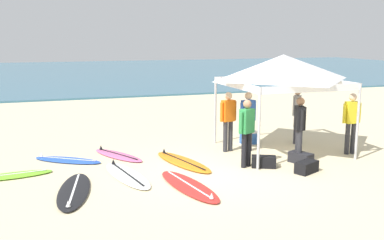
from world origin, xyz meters
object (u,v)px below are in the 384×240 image
(person_yellow, at_px, (351,119))
(gear_bag_near_tent, at_px, (264,162))
(canopy_tent, at_px, (283,68))
(gear_bag_on_sand, at_px, (301,158))
(surfboard_lime, at_px, (9,176))
(surfboard_black, at_px, (74,191))
(surfboard_pink, at_px, (118,155))
(surfboard_orange, at_px, (183,162))
(person_grey, at_px, (297,112))
(person_green, at_px, (247,129))
(surfboard_white, at_px, (127,175))
(person_blue, at_px, (248,117))
(cooler_box, at_px, (249,137))
(surfboard_blue, at_px, (67,160))
(person_orange, at_px, (228,117))
(surfboard_red, at_px, (189,186))
(gear_bag_by_pole, at_px, (307,167))
(person_black, at_px, (299,125))

(person_yellow, height_order, gear_bag_near_tent, person_yellow)
(canopy_tent, bearing_deg, gear_bag_on_sand, -95.60)
(canopy_tent, relative_size, gear_bag_on_sand, 5.03)
(canopy_tent, height_order, surfboard_lime, canopy_tent)
(surfboard_black, height_order, surfboard_pink, same)
(surfboard_orange, bearing_deg, person_grey, 13.81)
(surfboard_orange, bearing_deg, gear_bag_on_sand, -18.33)
(surfboard_lime, relative_size, surfboard_pink, 1.02)
(person_green, bearing_deg, person_yellow, 3.84)
(surfboard_white, relative_size, person_yellow, 1.40)
(person_blue, xyz_separation_m, gear_bag_near_tent, (-0.28, -1.54, -0.85))
(surfboard_black, height_order, person_green, person_green)
(canopy_tent, height_order, gear_bag_near_tent, canopy_tent)
(cooler_box, bearing_deg, gear_bag_on_sand, -81.57)
(surfboard_blue, height_order, person_orange, person_orange)
(surfboard_white, distance_m, surfboard_lime, 2.74)
(surfboard_pink, xyz_separation_m, gear_bag_near_tent, (3.33, -2.15, 0.10))
(canopy_tent, bearing_deg, surfboard_red, -148.33)
(surfboard_orange, height_order, gear_bag_by_pole, gear_bag_by_pole)
(gear_bag_by_pole, bearing_deg, person_green, 142.56)
(surfboard_orange, bearing_deg, person_orange, 25.10)
(gear_bag_near_tent, bearing_deg, cooler_box, 72.85)
(surfboard_orange, bearing_deg, gear_bag_by_pole, -33.44)
(surfboard_lime, xyz_separation_m, surfboard_blue, (1.35, 0.96, -0.00))
(canopy_tent, distance_m, cooler_box, 2.49)
(surfboard_orange, bearing_deg, surfboard_pink, 141.96)
(person_blue, height_order, gear_bag_near_tent, person_blue)
(surfboard_orange, distance_m, person_green, 1.90)
(surfboard_blue, xyz_separation_m, person_blue, (4.96, -0.56, 0.95))
(gear_bag_on_sand, xyz_separation_m, cooler_box, (-0.35, 2.36, 0.06))
(surfboard_white, relative_size, person_grey, 1.40)
(surfboard_orange, relative_size, surfboard_red, 0.99)
(surfboard_red, bearing_deg, person_grey, 32.55)
(surfboard_pink, bearing_deg, person_grey, -2.13)
(person_green, xyz_separation_m, gear_bag_near_tent, (0.41, -0.16, -0.85))
(gear_bag_by_pole, distance_m, cooler_box, 3.11)
(person_orange, xyz_separation_m, person_black, (1.32, -1.59, 0.00))
(surfboard_orange, height_order, gear_bag_on_sand, gear_bag_on_sand)
(gear_bag_on_sand, bearing_deg, gear_bag_by_pole, -112.63)
(surfboard_lime, height_order, person_orange, person_orange)
(gear_bag_on_sand, bearing_deg, surfboard_pink, 154.15)
(person_black, bearing_deg, surfboard_lime, 171.86)
(person_blue, relative_size, person_yellow, 1.00)
(surfboard_black, bearing_deg, surfboard_white, 29.69)
(canopy_tent, xyz_separation_m, surfboard_blue, (-5.88, 0.81, -2.35))
(canopy_tent, xyz_separation_m, surfboard_pink, (-4.54, 0.86, -2.35))
(canopy_tent, height_order, person_blue, canopy_tent)
(surfboard_white, xyz_separation_m, surfboard_red, (1.15, -1.18, -0.00))
(canopy_tent, bearing_deg, gear_bag_near_tent, -133.00)
(person_yellow, xyz_separation_m, person_grey, (-0.77, 1.56, 0.00))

